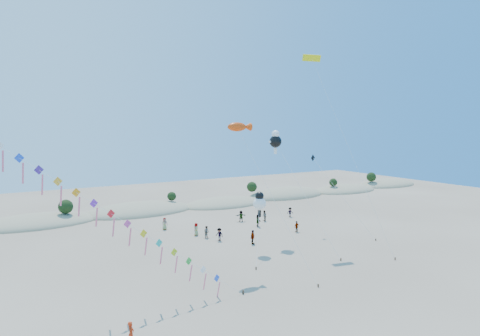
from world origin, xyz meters
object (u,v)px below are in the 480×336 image
kite_train (11,154)px  fish_kite (240,127)px  parafoil_kite (313,61)px  flyer_foreground (131,333)px

kite_train → fish_kite: 21.21m
parafoil_kite → flyer_foreground: bearing=-152.2°
fish_kite → kite_train: bearing=-169.7°
flyer_foreground → fish_kite: bearing=-24.5°
fish_kite → flyer_foreground: size_ratio=9.22×
kite_train → fish_kite: (20.78, 3.78, 1.90)m
fish_kite → parafoil_kite: (13.48, 4.48, 8.48)m
parafoil_kite → flyer_foreground: size_ratio=14.57×
flyer_foreground → kite_train: bearing=74.7°
fish_kite → parafoil_kite: parafoil_kite is taller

